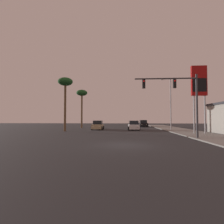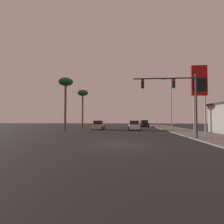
{
  "view_description": "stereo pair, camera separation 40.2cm",
  "coord_description": "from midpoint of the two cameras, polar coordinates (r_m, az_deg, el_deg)",
  "views": [
    {
      "loc": [
        -0.1,
        -13.79,
        2.09
      ],
      "look_at": [
        -1.86,
        13.73,
        3.1
      ],
      "focal_mm": 28.0,
      "sensor_mm": 36.0,
      "label": 1
    },
    {
      "loc": [
        0.3,
        -13.76,
        2.09
      ],
      "look_at": [
        -1.86,
        13.73,
        3.1
      ],
      "focal_mm": 28.0,
      "sensor_mm": 36.0,
      "label": 2
    }
  ],
  "objects": [
    {
      "name": "car_black",
      "position": [
        43.89,
        10.72,
        -3.8
      ],
      "size": [
        2.04,
        4.34,
        1.68
      ],
      "rotation": [
        0.0,
        0.0,
        3.18
      ],
      "color": "black",
      "rests_on": "ground"
    },
    {
      "name": "ground_plane",
      "position": [
        13.93,
        4.1,
        -10.71
      ],
      "size": [
        120.0,
        120.0,
        0.0
      ],
      "primitive_type": "plane",
      "color": "#28282B"
    },
    {
      "name": "gas_station_sign",
      "position": [
        26.17,
        26.98,
        8.1
      ],
      "size": [
        2.0,
        0.42,
        9.0
      ],
      "color": "#99999E",
      "rests_on": "sidewalk_right"
    },
    {
      "name": "palm_tree_mid",
      "position": [
        39.24,
        -9.28,
        5.53
      ],
      "size": [
        2.4,
        2.4,
        8.4
      ],
      "color": "brown",
      "rests_on": "ground"
    },
    {
      "name": "sidewalk_right",
      "position": [
        25.64,
        26.15,
        -6.42
      ],
      "size": [
        5.0,
        60.0,
        0.12
      ],
      "color": "gray",
      "rests_on": "ground"
    },
    {
      "name": "car_white",
      "position": [
        32.36,
        7.56,
        -4.43
      ],
      "size": [
        2.04,
        4.33,
        1.68
      ],
      "rotation": [
        0.0,
        0.0,
        3.16
      ],
      "color": "silver",
      "rests_on": "ground"
    },
    {
      "name": "street_lamp",
      "position": [
        31.99,
        18.88,
        3.45
      ],
      "size": [
        1.74,
        0.24,
        9.0
      ],
      "color": "#99999E",
      "rests_on": "sidewalk_right"
    },
    {
      "name": "traffic_light_mast",
      "position": [
        19.24,
        21.3,
        5.78
      ],
      "size": [
        6.4,
        0.36,
        6.5
      ],
      "color": "#38383D",
      "rests_on": "sidewalk_right"
    },
    {
      "name": "car_tan",
      "position": [
        32.95,
        -4.15,
        -4.4
      ],
      "size": [
        2.04,
        4.31,
        1.68
      ],
      "rotation": [
        0.0,
        0.0,
        3.14
      ],
      "color": "tan",
      "rests_on": "ground"
    },
    {
      "name": "palm_tree_near",
      "position": [
        29.91,
        -14.55,
        8.61
      ],
      "size": [
        2.4,
        2.4,
        8.77
      ],
      "color": "brown",
      "rests_on": "ground"
    }
  ]
}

